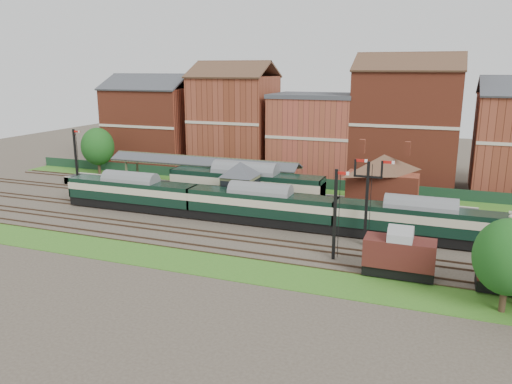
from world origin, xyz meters
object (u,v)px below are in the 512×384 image
(semaphore_bracket, at_px, (367,198))
(platform_railcar, at_px, (245,185))
(signal_box, at_px, (240,186))
(dmu_train, at_px, (260,205))
(goods_van_a, at_px, (399,254))

(semaphore_bracket, bearing_deg, platform_railcar, 150.22)
(signal_box, bearing_deg, semaphore_bracket, -20.92)
(signal_box, distance_m, platform_railcar, 3.38)
(dmu_train, relative_size, goods_van_a, 8.82)
(dmu_train, xyz_separation_m, platform_railcar, (-4.30, 6.50, 0.37))
(semaphore_bracket, distance_m, platform_railcar, 18.24)
(dmu_train, relative_size, platform_railcar, 2.53)
(semaphore_bracket, xyz_separation_m, dmu_train, (-11.43, 2.50, -2.45))
(semaphore_bracket, height_order, dmu_train, semaphore_bracket)
(semaphore_bracket, xyz_separation_m, platform_railcar, (-15.73, 9.00, -2.08))
(dmu_train, bearing_deg, signal_box, 138.01)
(goods_van_a, bearing_deg, platform_railcar, 141.29)
(signal_box, distance_m, dmu_train, 4.96)
(semaphore_bracket, height_order, goods_van_a, semaphore_bracket)
(semaphore_bracket, bearing_deg, dmu_train, 167.66)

